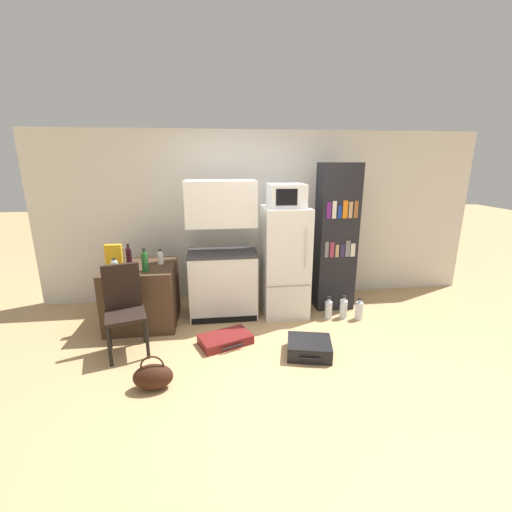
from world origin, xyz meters
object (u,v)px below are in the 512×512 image
(bottle_green_tall, at_px, (145,262))
(side_table, at_px, (142,295))
(bottle_clear_short, at_px, (115,267))
(suitcase_large_flat, at_px, (226,339))
(cereal_box, at_px, (114,257))
(bottle_amber_beer, at_px, (121,253))
(chair, at_px, (124,303))
(refrigerator, at_px, (285,262))
(suitcase_small_flat, at_px, (309,347))
(water_bottle_front, at_px, (328,310))
(handbag, at_px, (153,376))
(kitchen_hutch, at_px, (222,256))
(bottle_milk_white, at_px, (160,258))
(water_bottle_back, at_px, (359,310))
(bottle_blue_soda, at_px, (121,256))
(bottle_wine_dark, at_px, (129,257))
(water_bottle_middle, at_px, (343,309))
(bookshelf, at_px, (336,238))
(microwave, at_px, (286,195))

(bottle_green_tall, bearing_deg, side_table, 117.49)
(bottle_clear_short, height_order, suitcase_large_flat, bottle_clear_short)
(cereal_box, bearing_deg, bottle_amber_beer, 94.90)
(bottle_clear_short, bearing_deg, chair, -66.86)
(refrigerator, relative_size, suitcase_small_flat, 2.68)
(bottle_green_tall, xyz_separation_m, water_bottle_front, (2.27, 0.02, -0.75))
(bottle_green_tall, distance_m, water_bottle_front, 2.39)
(handbag, relative_size, water_bottle_front, 1.18)
(kitchen_hutch, height_order, handbag, kitchen_hutch)
(suitcase_small_flat, bearing_deg, bottle_milk_white, 160.45)
(refrigerator, xyz_separation_m, bottle_milk_white, (-1.60, -0.03, 0.12))
(bottle_clear_short, xyz_separation_m, water_bottle_back, (2.99, 0.02, -0.71))
(water_bottle_back, bearing_deg, handbag, -155.22)
(bottle_clear_short, relative_size, water_bottle_front, 0.61)
(cereal_box, xyz_separation_m, chair, (0.21, -0.56, -0.36))
(kitchen_hutch, distance_m, suitcase_large_flat, 1.10)
(bottle_amber_beer, bearing_deg, bottle_blue_soda, -75.92)
(kitchen_hutch, relative_size, bottle_wine_dark, 6.23)
(suitcase_large_flat, distance_m, water_bottle_middle, 1.65)
(bottle_amber_beer, height_order, chair, chair)
(bookshelf, height_order, suitcase_large_flat, bookshelf)
(chair, distance_m, water_bottle_middle, 2.72)
(bookshelf, distance_m, suitcase_small_flat, 1.67)
(bottle_wine_dark, relative_size, suitcase_small_flat, 0.53)
(suitcase_small_flat, bearing_deg, kitchen_hutch, 141.08)
(bottle_blue_soda, height_order, suitcase_large_flat, bottle_blue_soda)
(chair, height_order, water_bottle_middle, chair)
(bookshelf, distance_m, bottle_amber_beer, 2.88)
(side_table, bearing_deg, chair, -94.97)
(bottle_clear_short, xyz_separation_m, suitcase_small_flat, (2.11, -0.73, -0.76))
(bottle_wine_dark, bearing_deg, bottle_clear_short, -111.83)
(refrigerator, relative_size, bookshelf, 0.73)
(bottle_amber_beer, xyz_separation_m, cereal_box, (0.04, -0.43, 0.07))
(bottle_clear_short, height_order, water_bottle_front, bottle_clear_short)
(chair, bearing_deg, handbag, -78.36)
(bottle_green_tall, bearing_deg, microwave, 9.88)
(bottle_clear_short, bearing_deg, microwave, 9.95)
(side_table, xyz_separation_m, chair, (-0.06, -0.65, 0.17))
(bottle_milk_white, distance_m, chair, 0.82)
(bottle_clear_short, xyz_separation_m, bottle_green_tall, (0.33, 0.06, 0.04))
(refrigerator, relative_size, microwave, 3.22)
(water_bottle_middle, bearing_deg, bottle_clear_short, -178.39)
(bottle_amber_beer, bearing_deg, chair, -76.07)
(side_table, bearing_deg, handbag, -76.53)
(bottle_amber_beer, height_order, water_bottle_back, bottle_amber_beer)
(refrigerator, height_order, bottle_milk_white, refrigerator)
(handbag, bearing_deg, bottle_wine_dark, 107.95)
(bottle_wine_dark, height_order, handbag, bottle_wine_dark)
(bottle_blue_soda, bearing_deg, water_bottle_front, -6.73)
(suitcase_large_flat, bearing_deg, bottle_amber_beer, 120.96)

